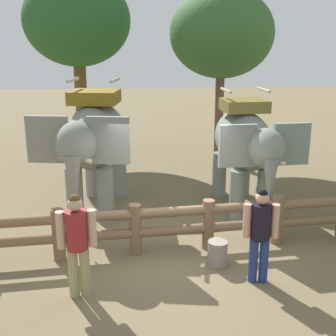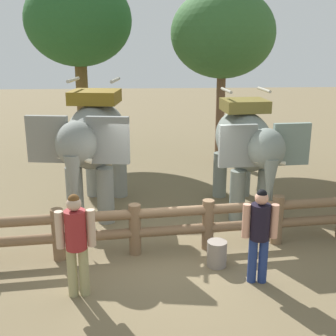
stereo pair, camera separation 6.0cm
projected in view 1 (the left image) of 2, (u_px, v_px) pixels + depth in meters
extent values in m
plane|color=brown|center=(173.00, 254.00, 8.93)|extent=(60.00, 60.00, 0.00)
cylinder|color=brown|center=(59.00, 235.00, 8.56)|extent=(0.24, 0.24, 1.05)
cylinder|color=brown|center=(135.00, 229.00, 8.80)|extent=(0.24, 0.24, 1.05)
cylinder|color=brown|center=(208.00, 224.00, 9.04)|extent=(0.24, 0.24, 1.05)
cylinder|color=brown|center=(277.00, 220.00, 9.27)|extent=(0.24, 0.24, 1.05)
cylinder|color=brown|center=(172.00, 230.00, 8.94)|extent=(7.42, 0.93, 0.20)
cylinder|color=brown|center=(172.00, 212.00, 8.82)|extent=(7.42, 0.93, 0.20)
cylinder|color=gray|center=(105.00, 195.00, 10.30)|extent=(0.40, 0.40, 1.32)
cylinder|color=gray|center=(75.00, 195.00, 10.35)|extent=(0.40, 0.40, 1.32)
cylinder|color=gray|center=(119.00, 173.00, 12.01)|extent=(0.40, 0.40, 1.32)
cylinder|color=gray|center=(93.00, 172.00, 12.06)|extent=(0.40, 0.40, 1.32)
ellipsoid|color=gray|center=(96.00, 135.00, 10.83)|extent=(1.73, 3.12, 1.54)
ellipsoid|color=gray|center=(76.00, 144.00, 9.10)|extent=(0.97, 1.10, 0.94)
cube|color=gray|center=(108.00, 140.00, 9.15)|extent=(0.89, 0.26, 0.99)
cube|color=gray|center=(48.00, 139.00, 9.24)|extent=(0.89, 0.26, 0.99)
cone|color=gray|center=(74.00, 184.00, 8.98)|extent=(0.35, 0.35, 1.21)
cone|color=beige|center=(82.00, 160.00, 8.92)|extent=(0.41, 0.17, 0.17)
cone|color=beige|center=(65.00, 160.00, 8.95)|extent=(0.41, 0.17, 0.17)
cube|color=brown|center=(95.00, 97.00, 10.57)|extent=(1.25, 1.14, 0.31)
cylinder|color=#A59E8C|center=(115.00, 80.00, 10.42)|extent=(0.20, 0.89, 0.08)
cylinder|color=#A59E8C|center=(73.00, 80.00, 10.49)|extent=(0.20, 0.89, 0.08)
cylinder|color=slate|center=(264.00, 194.00, 10.55)|extent=(0.37, 0.37, 1.22)
cylinder|color=slate|center=(237.00, 195.00, 10.45)|extent=(0.37, 0.37, 1.22)
cylinder|color=slate|center=(243.00, 174.00, 12.11)|extent=(0.37, 0.37, 1.22)
cylinder|color=slate|center=(219.00, 175.00, 12.01)|extent=(0.37, 0.37, 1.22)
ellipsoid|color=slate|center=(243.00, 140.00, 10.96)|extent=(1.42, 2.83, 1.42)
ellipsoid|color=slate|center=(266.00, 148.00, 9.37)|extent=(0.84, 0.97, 0.87)
cube|color=slate|center=(291.00, 144.00, 9.54)|extent=(0.82, 0.18, 0.91)
cube|color=gray|center=(238.00, 146.00, 9.38)|extent=(0.82, 0.18, 0.91)
cone|color=slate|center=(270.00, 184.00, 9.26)|extent=(0.32, 0.32, 1.12)
cone|color=beige|center=(277.00, 163.00, 9.24)|extent=(0.37, 0.13, 0.16)
cone|color=beige|center=(262.00, 163.00, 9.20)|extent=(0.37, 0.13, 0.16)
cube|color=brown|center=(244.00, 105.00, 10.71)|extent=(1.10, 0.99, 0.28)
cylinder|color=#A59E8C|center=(264.00, 90.00, 10.68)|extent=(0.13, 0.83, 0.07)
cylinder|color=#A59E8C|center=(226.00, 90.00, 10.55)|extent=(0.13, 0.83, 0.07)
cylinder|color=navy|center=(264.00, 260.00, 7.81)|extent=(0.16, 0.16, 0.83)
cylinder|color=navy|center=(253.00, 260.00, 7.82)|extent=(0.16, 0.16, 0.83)
cylinder|color=black|center=(261.00, 222.00, 7.61)|extent=(0.37, 0.37, 0.64)
cylinder|color=tan|center=(275.00, 221.00, 7.59)|extent=(0.14, 0.14, 0.60)
cylinder|color=tan|center=(247.00, 221.00, 7.61)|extent=(0.14, 0.14, 0.60)
sphere|color=tan|center=(262.00, 198.00, 7.49)|extent=(0.23, 0.23, 0.23)
sphere|color=black|center=(263.00, 194.00, 7.47)|extent=(0.18, 0.18, 0.18)
cylinder|color=#989161|center=(85.00, 272.00, 7.39)|extent=(0.17, 0.17, 0.87)
cylinder|color=#989161|center=(73.00, 273.00, 7.37)|extent=(0.17, 0.17, 0.87)
cylinder|color=maroon|center=(77.00, 230.00, 7.16)|extent=(0.38, 0.38, 0.66)
cylinder|color=tan|center=(92.00, 228.00, 7.20)|extent=(0.14, 0.14, 0.63)
cylinder|color=tan|center=(61.00, 230.00, 7.12)|extent=(0.14, 0.14, 0.63)
sphere|color=tan|center=(75.00, 204.00, 7.04)|extent=(0.24, 0.24, 0.24)
sphere|color=#593819|center=(75.00, 200.00, 7.02)|extent=(0.19, 0.19, 0.19)
cylinder|color=brown|center=(82.00, 104.00, 15.97)|extent=(0.43, 0.43, 3.73)
ellipsoid|color=#245526|center=(77.00, 20.00, 15.15)|extent=(3.66, 3.66, 3.11)
cylinder|color=brown|center=(219.00, 113.00, 15.24)|extent=(0.30, 0.30, 3.36)
ellipsoid|color=#315D2C|center=(222.00, 33.00, 14.50)|extent=(3.42, 3.42, 2.90)
cylinder|color=gray|center=(217.00, 253.00, 8.41)|extent=(0.37, 0.37, 0.50)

